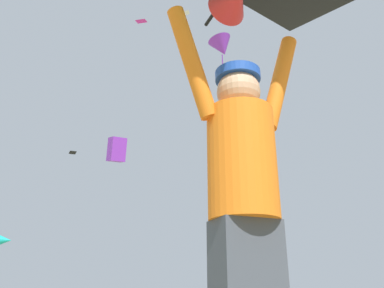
{
  "coord_description": "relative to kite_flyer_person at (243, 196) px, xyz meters",
  "views": [
    {
      "loc": [
        -0.59,
        -2.04,
        0.5
      ],
      "look_at": [
        -0.11,
        1.65,
        1.92
      ],
      "focal_mm": 36.78,
      "sensor_mm": 36.0,
      "label": 1
    }
  ],
  "objects": [
    {
      "name": "kite_flyer_person",
      "position": [
        0.0,
        0.0,
        0.0
      ],
      "size": [
        0.8,
        0.42,
        1.92
      ],
      "color": "#424751",
      "rests_on": "ground"
    },
    {
      "name": "distant_kite_purple_low_right",
      "position": [
        -1.99,
        19.03,
        7.05
      ],
      "size": [
        1.13,
        1.37,
        1.52
      ],
      "color": "purple"
    },
    {
      "name": "distant_kite_purple_low_left",
      "position": [
        3.59,
        16.43,
        12.48
      ],
      "size": [
        1.88,
        1.66,
        3.1
      ],
      "color": "purple"
    },
    {
      "name": "distant_kite_magenta_far_center",
      "position": [
        -1.19,
        24.47,
        20.11
      ],
      "size": [
        1.11,
        1.07,
        0.44
      ],
      "color": "#DB2393"
    },
    {
      "name": "distant_kite_purple_mid_left",
      "position": [
        4.89,
        14.92,
        5.72
      ],
      "size": [
        1.77,
        1.97,
        3.16
      ],
      "color": "purple"
    },
    {
      "name": "distant_kite_black_high_left",
      "position": [
        -6.97,
        33.24,
        11.71
      ],
      "size": [
        0.8,
        0.79,
        0.23
      ],
      "color": "black"
    },
    {
      "name": "distant_kite_white_overhead_distant",
      "position": [
        2.37,
        23.73,
        20.68
      ],
      "size": [
        0.6,
        0.62,
        0.25
      ],
      "color": "white"
    },
    {
      "name": "marker_flag",
      "position": [
        -3.46,
        7.53,
        0.56
      ],
      "size": [
        0.3,
        0.24,
        1.73
      ],
      "color": "silver",
      "rests_on": "ground"
    }
  ]
}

